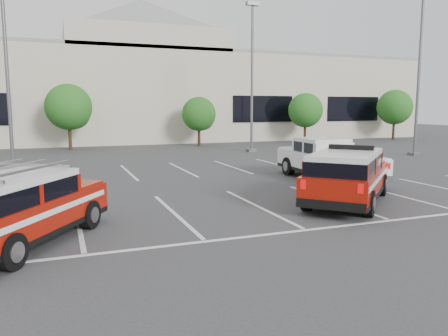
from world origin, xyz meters
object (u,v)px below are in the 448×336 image
object	(u,v)px
light_pole_mid	(252,78)
white_pickup	(327,164)
tree_far_right	(395,108)
ladder_suv	(19,214)
light_pole_right	(419,75)
light_pole_left	(7,65)
tree_mid_right	(200,115)
convention_building	(121,91)
tree_right	(306,112)
fire_chief_suv	(348,180)
tree_mid_left	(70,109)

from	to	relation	value
light_pole_mid	white_pickup	size ratio (longest dim) A/B	1.73
light_pole_mid	white_pickup	xyz separation A→B (m)	(-2.08, -12.43, -4.47)
tree_far_right	ladder_suv	xyz separation A→B (m)	(-31.80, -23.65, -2.30)
light_pole_right	light_pole_left	bearing A→B (deg)	175.24
tree_mid_right	light_pole_mid	world-z (taller)	light_pole_mid
convention_building	light_pole_left	distance (m)	21.49
tree_mid_right	tree_right	size ratio (longest dim) A/B	0.90
white_pickup	ladder_suv	world-z (taller)	ladder_suv
tree_mid_right	light_pole_right	bearing A→B (deg)	-47.83
tree_far_right	light_pole_left	bearing A→B (deg)	-163.11
tree_right	ladder_suv	size ratio (longest dim) A/B	0.90
convention_building	fire_chief_suv	bearing A→B (deg)	-85.13
light_pole_right	convention_building	bearing A→B (deg)	125.89
fire_chief_suv	light_pole_mid	bearing A→B (deg)	122.60
tree_right	fire_chief_suv	world-z (taller)	tree_right
convention_building	white_pickup	world-z (taller)	convention_building
convention_building	light_pole_left	size ratio (longest dim) A/B	5.86
tree_mid_left	fire_chief_suv	xyz separation A→B (m)	(7.85, -22.58, -2.27)
fire_chief_suv	tree_mid_right	bearing A→B (deg)	130.95
tree_mid_right	light_pole_left	distance (m)	16.72
fire_chief_suv	ladder_suv	world-z (taller)	fire_chief_suv
convention_building	tree_far_right	bearing A→B (deg)	-21.51
convention_building	light_pole_mid	size ratio (longest dim) A/B	5.86
tree_mid_left	white_pickup	world-z (taller)	tree_mid_left
tree_far_right	light_pole_left	xyz separation A→B (m)	(-33.09, -10.05, 2.14)
light_pole_right	fire_chief_suv	xyz separation A→B (m)	(-13.06, -10.54, -4.42)
light_pole_left	white_pickup	size ratio (longest dim) A/B	1.73
convention_building	ladder_suv	distance (m)	34.41
light_pole_right	ladder_suv	bearing A→B (deg)	-152.92
tree_mid_right	light_pole_mid	distance (m)	6.88
tree_mid_left	fire_chief_suv	size ratio (longest dim) A/B	0.93
tree_far_right	ladder_suv	distance (m)	39.70
tree_right	ladder_suv	bearing A→B (deg)	-132.66
convention_building	tree_mid_left	bearing A→B (deg)	-117.40
tree_far_right	tree_mid_left	bearing A→B (deg)	180.00
light_pole_mid	ladder_suv	distance (m)	22.75
tree_right	white_pickup	xyz separation A→B (m)	(-10.18, -18.48, -2.06)
tree_mid_left	tree_right	xyz separation A→B (m)	(20.00, -0.00, -0.27)
convention_building	white_pickup	distance (m)	28.97
light_pole_left	convention_building	bearing A→B (deg)	67.61
light_pole_mid	ladder_suv	size ratio (longest dim) A/B	2.08
tree_right	light_pole_mid	xyz separation A→B (m)	(-8.09, -6.05, 2.41)
tree_mid_right	tree_far_right	distance (m)	20.01
tree_mid_left	tree_right	size ratio (longest dim) A/B	1.10
convention_building	light_pole_right	bearing A→B (deg)	-54.11
light_pole_left	light_pole_mid	size ratio (longest dim) A/B	1.00
tree_far_right	ladder_suv	bearing A→B (deg)	-143.36
tree_mid_right	light_pole_left	world-z (taller)	light_pole_left
tree_far_right	light_pole_mid	size ratio (longest dim) A/B	0.47
tree_far_right	white_pickup	size ratio (longest dim) A/B	0.82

